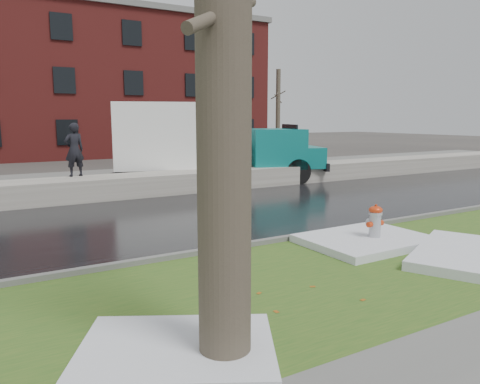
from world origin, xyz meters
TOP-DOWN VIEW (x-y plane):
  - ground at (0.00, 0.00)m, footprint 120.00×120.00m
  - verge at (0.00, -1.25)m, footprint 60.00×4.50m
  - road at (0.00, 4.50)m, footprint 60.00×7.00m
  - parking_lot at (0.00, 13.00)m, footprint 60.00×9.00m
  - curb at (0.00, 1.00)m, footprint 60.00×0.15m
  - snowbank at (0.00, 8.70)m, footprint 60.00×1.60m
  - brick_building at (2.00, 30.00)m, footprint 26.00×12.00m
  - bg_tree_right at (16.00, 24.00)m, footprint 1.40×1.62m
  - fire_hydrant at (1.57, -0.21)m, footprint 0.42×0.35m
  - tree at (-3.53, -2.85)m, footprint 1.29×1.51m
  - box_truck at (2.68, 10.14)m, footprint 9.95×4.79m
  - worker at (-2.68, 9.30)m, footprint 0.72×0.54m
  - snow_patch_near at (1.43, -0.10)m, footprint 2.62×2.03m
  - snow_patch_far at (-3.97, -2.50)m, footprint 2.70×2.45m
  - snow_patch_side at (2.30, -1.93)m, footprint 3.31×2.86m

SIDE VIEW (x-z plane):
  - ground at x=0.00m, z-range 0.00..0.00m
  - road at x=0.00m, z-range 0.00..0.03m
  - parking_lot at x=0.00m, z-range 0.00..0.03m
  - verge at x=0.00m, z-range 0.00..0.04m
  - curb at x=0.00m, z-range 0.00..0.14m
  - snow_patch_far at x=-3.97m, z-range 0.04..0.18m
  - snow_patch_near at x=1.43m, z-range 0.04..0.20m
  - snow_patch_side at x=2.30m, z-range 0.04..0.22m
  - snowbank at x=0.00m, z-range 0.00..0.75m
  - fire_hydrant at x=1.57m, z-range 0.07..0.94m
  - worker at x=-2.68m, z-range 0.75..2.56m
  - box_truck at x=2.68m, z-range 0.10..3.41m
  - bg_tree_right at x=16.00m, z-range 0.08..6.58m
  - tree at x=-3.53m, z-range 0.07..7.30m
  - brick_building at x=2.00m, z-range 0.00..10.00m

